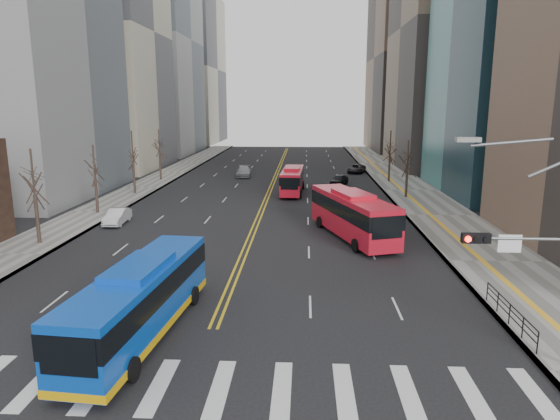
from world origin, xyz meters
name	(u,v)px	position (x,y,z in m)	size (l,w,h in m)	color
ground	(189,387)	(0.00, 0.00, 0.00)	(220.00, 220.00, 0.00)	black
sidewalk_right	(410,190)	(17.50, 45.00, 0.07)	(7.00, 130.00, 0.15)	slate
sidewalk_left	(142,188)	(-16.50, 45.00, 0.07)	(5.00, 130.00, 0.15)	slate
crosswalk	(189,387)	(0.00, 0.00, 0.01)	(26.70, 4.00, 0.01)	silver
centerline	(275,178)	(0.00, 55.00, 0.01)	(0.55, 100.00, 0.01)	gold
office_towers	(280,20)	(0.12, 68.51, 23.92)	(83.00, 134.00, 58.00)	gray
signal_mast	(547,255)	(13.77, 2.00, 4.86)	(5.37, 0.37, 9.39)	slate
pedestrian_railing	(510,311)	(14.30, 6.00, 0.82)	(0.06, 6.06, 1.02)	black
street_trees	(195,160)	(-7.18, 34.55, 4.87)	(35.20, 47.20, 7.60)	black
blue_bus	(141,298)	(-3.18, 4.24, 1.84)	(3.68, 12.25, 3.51)	#0C47BD
red_bus_near	(352,212)	(8.20, 22.24, 2.09)	(6.38, 12.20, 3.77)	red
red_bus_far	(292,179)	(2.86, 42.55, 1.79)	(2.87, 10.10, 3.21)	red
car_white	(117,216)	(-12.50, 25.93, 0.69)	(1.47, 4.21, 1.39)	silver
car_dark_mid	(339,180)	(8.99, 49.49, 0.69)	(1.62, 4.02, 1.37)	black
car_silver	(244,172)	(-4.74, 56.38, 0.75)	(2.10, 5.16, 1.50)	#9A9A9F
car_dark_far	(357,169)	(12.50, 61.46, 0.66)	(2.20, 4.78, 1.33)	black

